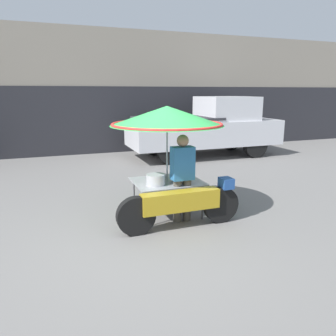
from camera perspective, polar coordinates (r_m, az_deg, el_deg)
The scene contains 5 objects.
ground_plane at distance 5.23m, azimuth -3.15°, elevation -11.95°, with size 36.00×36.00×0.00m, color slate.
shopfront_building at distance 13.11m, azimuth -14.64°, elevation 12.61°, with size 28.00×2.06×4.39m.
vendor_motorcycle_cart at distance 5.67m, azimuth 0.12°, elevation 6.35°, with size 2.13×1.98×1.98m.
vendor_person at distance 5.58m, azimuth 2.52°, elevation -1.07°, with size 0.38×0.22×1.52m.
pickup_truck at distance 11.51m, azimuth 6.96°, elevation 7.01°, with size 5.20×1.91×2.05m.
Camera 1 is at (-1.38, -4.53, 2.22)m, focal length 35.00 mm.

